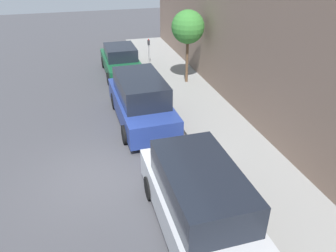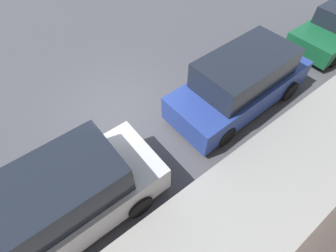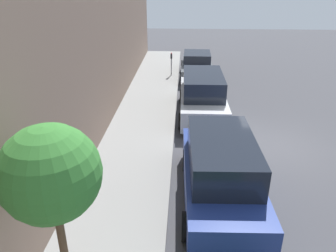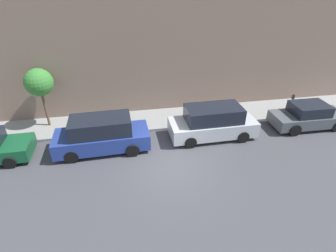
# 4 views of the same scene
# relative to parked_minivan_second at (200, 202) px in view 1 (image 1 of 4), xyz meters

# --- Properties ---
(ground_plane) EXTENTS (60.00, 60.00, 0.00)m
(ground_plane) POSITION_rel_parked_minivan_second_xyz_m (-2.33, 2.86, -0.92)
(ground_plane) COLOR #424247
(sidewalk) EXTENTS (2.68, 32.00, 0.15)m
(sidewalk) POSITION_rel_parked_minivan_second_xyz_m (2.51, 2.86, -0.85)
(sidewalk) COLOR gray
(sidewalk) RESTS_ON ground_plane
(parked_minivan_second) EXTENTS (2.02, 4.92, 1.90)m
(parked_minivan_second) POSITION_rel_parked_minivan_second_xyz_m (0.00, 0.00, 0.00)
(parked_minivan_second) COLOR #B7BABF
(parked_minivan_second) RESTS_ON ground_plane
(parked_minivan_third) EXTENTS (2.03, 4.95, 1.90)m
(parked_minivan_third) POSITION_rel_parked_minivan_second_xyz_m (-0.20, 6.16, -0.00)
(parked_minivan_third) COLOR navy
(parked_minivan_third) RESTS_ON ground_plane
(parked_sedan_fourth) EXTENTS (1.92, 4.52, 1.54)m
(parked_sedan_fourth) POSITION_rel_parked_minivan_second_xyz_m (-0.15, 12.00, -0.20)
(parked_sedan_fourth) COLOR #14512D
(parked_sedan_fourth) RESTS_ON ground_plane
(parking_meter_far) EXTENTS (0.11, 0.15, 1.48)m
(parking_meter_far) POSITION_rel_parked_minivan_second_xyz_m (1.62, 12.82, 0.13)
(parking_meter_far) COLOR #ADADB2
(parking_meter_far) RESTS_ON sidewalk
(street_tree) EXTENTS (1.59, 1.59, 3.57)m
(street_tree) POSITION_rel_parked_minivan_second_xyz_m (2.84, 9.52, 1.98)
(street_tree) COLOR brown
(street_tree) RESTS_ON sidewalk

